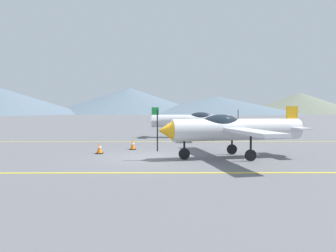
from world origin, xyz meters
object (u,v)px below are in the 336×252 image
at_px(airplane_mid, 194,120).
at_px(traffic_cone_side, 99,148).
at_px(airplane_near, 232,129).
at_px(traffic_cone_front, 133,145).

xyz_separation_m(airplane_mid, traffic_cone_side, (-5.80, -9.17, -1.12)).
relative_size(airplane_mid, traffic_cone_side, 14.10).
height_order(airplane_near, traffic_cone_side, airplane_near).
bearing_deg(airplane_near, traffic_cone_front, 149.21).
distance_m(airplane_mid, traffic_cone_front, 8.72).
relative_size(traffic_cone_front, traffic_cone_side, 1.00).
bearing_deg(airplane_mid, airplane_near, -85.28).
relative_size(airplane_near, traffic_cone_front, 14.11).
bearing_deg(airplane_mid, traffic_cone_side, -122.32).
relative_size(airplane_near, traffic_cone_side, 14.11).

